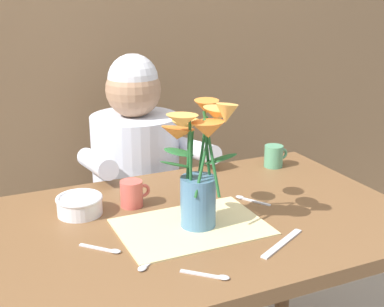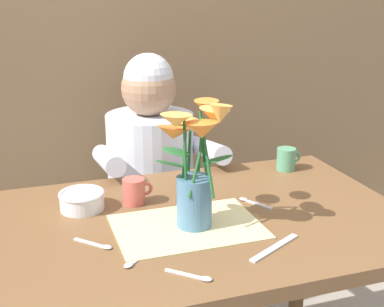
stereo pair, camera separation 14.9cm
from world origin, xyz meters
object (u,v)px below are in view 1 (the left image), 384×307
at_px(seated_person, 137,198).
at_px(dinner_knife, 282,243).
at_px(ceramic_bowl, 80,204).
at_px(coffee_cup, 132,194).
at_px(tea_cup, 274,156).
at_px(flower_vase, 199,160).

xyz_separation_m(seated_person, dinner_knife, (0.11, -0.85, 0.18)).
height_order(seated_person, ceramic_bowl, seated_person).
distance_m(ceramic_bowl, coffee_cup, 0.16).
height_order(seated_person, dinner_knife, seated_person).
xyz_separation_m(dinner_knife, tea_cup, (0.31, 0.52, 0.04)).
height_order(flower_vase, tea_cup, flower_vase).
bearing_deg(dinner_knife, tea_cup, 30.89).
distance_m(flower_vase, ceramic_bowl, 0.39).
bearing_deg(flower_vase, seated_person, 86.31).
xyz_separation_m(flower_vase, dinner_knife, (0.15, -0.19, -0.19)).
distance_m(flower_vase, tea_cup, 0.59).
xyz_separation_m(flower_vase, tea_cup, (0.46, 0.33, -0.15)).
bearing_deg(ceramic_bowl, coffee_cup, -2.89).
relative_size(tea_cup, coffee_cup, 1.00).
bearing_deg(dinner_knife, coffee_cup, 96.63).
bearing_deg(seated_person, coffee_cup, -110.92).
distance_m(flower_vase, coffee_cup, 0.29).
xyz_separation_m(ceramic_bowl, dinner_knife, (0.43, -0.40, -0.03)).
height_order(seated_person, tea_cup, seated_person).
relative_size(ceramic_bowl, tea_cup, 1.46).
bearing_deg(dinner_knife, seated_person, 69.10).
relative_size(flower_vase, dinner_knife, 1.89).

